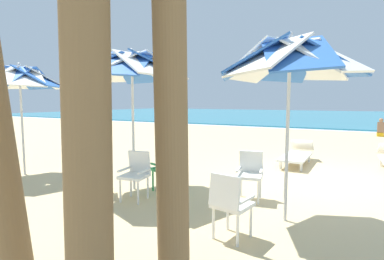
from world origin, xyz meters
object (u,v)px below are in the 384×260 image
object	(u,v)px
plastic_chair_1	(230,202)
beach_umbrella_2	(20,79)
sun_lounger_1	(297,154)
beachgoer_seated	(380,130)
plastic_chair_0	(250,172)
plastic_chair_3	(167,167)
beach_umbrella_0	(290,61)
beach_umbrella_1	(132,68)
plastic_chair_2	(94,169)
plastic_chair_4	(136,172)

from	to	relation	value
plastic_chair_1	beach_umbrella_2	world-z (taller)	beach_umbrella_2
beach_umbrella_2	sun_lounger_1	size ratio (longest dim) A/B	1.24
beach_umbrella_2	beachgoer_seated	bearing A→B (deg)	59.31
plastic_chair_0	beach_umbrella_2	size ratio (longest dim) A/B	0.32
plastic_chair_3	beachgoer_seated	world-z (taller)	beachgoer_seated
beach_umbrella_0	plastic_chair_0	world-z (taller)	beach_umbrella_0
beach_umbrella_0	beachgoer_seated	bearing A→B (deg)	82.02
beach_umbrella_0	beach_umbrella_1	world-z (taller)	beach_umbrella_1
plastic_chair_0	plastic_chair_2	xyz separation A→B (m)	(-2.61, -1.22, 0.00)
plastic_chair_0	plastic_chair_2	bearing A→B (deg)	-154.99
plastic_chair_2	beach_umbrella_2	xyz separation A→B (m)	(-2.74, 0.35, 1.79)
beachgoer_seated	beach_umbrella_1	bearing A→B (deg)	-110.35
plastic_chair_2	beachgoer_seated	bearing A→B (deg)	69.17
plastic_chair_4	sun_lounger_1	bearing A→B (deg)	66.59
plastic_chair_1	beachgoer_seated	world-z (taller)	beachgoer_seated
plastic_chair_4	beachgoer_seated	distance (m)	14.30
plastic_chair_1	sun_lounger_1	world-z (taller)	plastic_chair_1
beach_umbrella_1	plastic_chair_3	distance (m)	2.04
beach_umbrella_0	beachgoer_seated	size ratio (longest dim) A/B	2.96
beach_umbrella_0	beach_umbrella_2	world-z (taller)	beach_umbrella_0
plastic_chair_2	sun_lounger_1	distance (m)	5.55
plastic_chair_1	plastic_chair_4	world-z (taller)	same
beach_umbrella_2	sun_lounger_1	xyz separation A→B (m)	(5.55, 4.44, -2.01)
plastic_chair_0	plastic_chair_4	bearing A→B (deg)	-150.31
plastic_chair_4	beach_umbrella_1	bearing A→B (deg)	133.22
plastic_chair_0	plastic_chair_1	world-z (taller)	same
plastic_chair_2	plastic_chair_4	distance (m)	0.86
plastic_chair_3	plastic_chair_4	xyz separation A→B (m)	(-0.25, -0.63, 0.00)
beach_umbrella_0	plastic_chair_3	distance (m)	2.97
plastic_chair_3	beach_umbrella_2	world-z (taller)	beach_umbrella_2
beachgoer_seated	plastic_chair_4	bearing A→B (deg)	-108.00
plastic_chair_1	plastic_chair_2	xyz separation A→B (m)	(-2.90, 0.46, 0.00)
sun_lounger_1	beach_umbrella_2	bearing A→B (deg)	-141.36
plastic_chair_1	beachgoer_seated	size ratio (longest dim) A/B	0.94
plastic_chair_2	sun_lounger_1	bearing A→B (deg)	59.53
beach_umbrella_2	plastic_chair_0	bearing A→B (deg)	9.28
plastic_chair_2	beach_umbrella_2	size ratio (longest dim) A/B	0.32
sun_lounger_1	plastic_chair_0	bearing A→B (deg)	-93.20
plastic_chair_1	beach_umbrella_1	bearing A→B (deg)	155.60
beach_umbrella_0	beach_umbrella_1	bearing A→B (deg)	176.90
plastic_chair_0	beach_umbrella_1	distance (m)	2.99
plastic_chair_0	sun_lounger_1	size ratio (longest dim) A/B	0.40
plastic_chair_1	beach_umbrella_1	size ratio (longest dim) A/B	0.31
plastic_chair_1	plastic_chair_2	world-z (taller)	same
beach_umbrella_0	plastic_chair_4	size ratio (longest dim) A/B	3.16
plastic_chair_1	plastic_chair_2	size ratio (longest dim) A/B	1.00
plastic_chair_1	beachgoer_seated	xyz separation A→B (m)	(2.35, 14.27, -0.20)
beach_umbrella_0	plastic_chair_4	distance (m)	3.17
beach_umbrella_2	plastic_chair_1	bearing A→B (deg)	-8.15
plastic_chair_0	sun_lounger_1	world-z (taller)	plastic_chair_0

